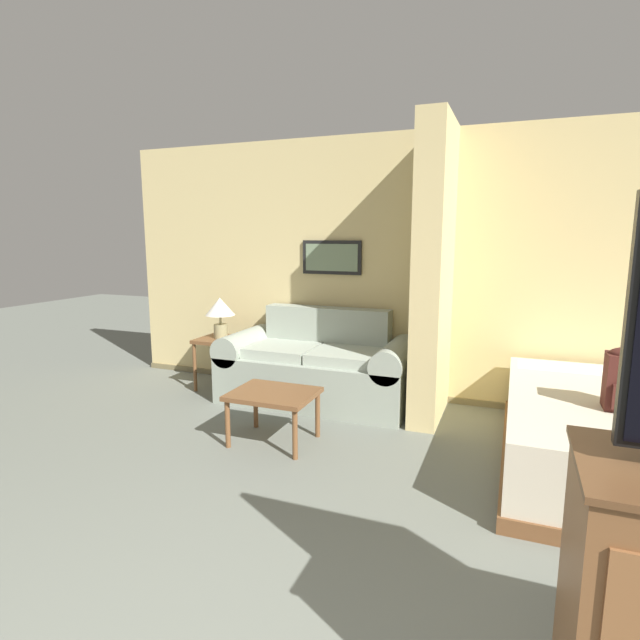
% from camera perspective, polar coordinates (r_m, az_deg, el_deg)
% --- Properties ---
extents(wall_back, '(6.82, 0.16, 2.60)m').
position_cam_1_polar(wall_back, '(4.98, 12.84, 5.60)').
color(wall_back, '#DBC484').
rests_on(wall_back, ground_plane).
extents(wall_partition_pillar, '(0.24, 0.87, 2.60)m').
position_cam_1_polar(wall_partition_pillar, '(4.48, 12.85, 5.23)').
color(wall_partition_pillar, '#DBC484').
rests_on(wall_partition_pillar, ground_plane).
extents(couch, '(1.87, 0.84, 0.90)m').
position_cam_1_polar(couch, '(4.94, -0.34, -5.47)').
color(couch, '#99A393').
rests_on(couch, ground_plane).
extents(coffee_table, '(0.65, 0.53, 0.42)m').
position_cam_1_polar(coffee_table, '(3.99, -5.34, -8.88)').
color(coffee_table, brown).
rests_on(coffee_table, ground_plane).
extents(side_table, '(0.47, 0.47, 0.55)m').
position_cam_1_polar(side_table, '(5.42, -11.21, -2.94)').
color(side_table, brown).
rests_on(side_table, ground_plane).
extents(table_lamp, '(0.31, 0.31, 0.43)m').
position_cam_1_polar(table_lamp, '(5.35, -11.35, 1.11)').
color(table_lamp, tan).
rests_on(table_lamp, side_table).
extents(bed, '(1.57, 2.10, 0.53)m').
position_cam_1_polar(bed, '(4.08, 31.60, -11.30)').
color(bed, brown).
rests_on(bed, ground_plane).
extents(backpack, '(0.26, 0.21, 0.41)m').
position_cam_1_polar(backpack, '(3.72, 31.81, -5.69)').
color(backpack, '#471E19').
rests_on(backpack, bed).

